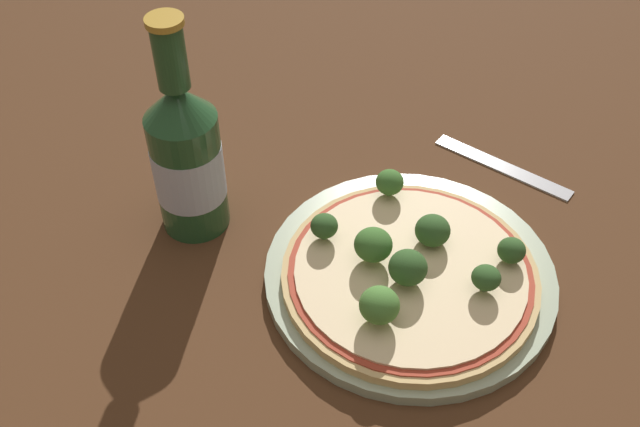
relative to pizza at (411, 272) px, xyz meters
The scene contains 13 objects.
ground_plane 0.03m from the pizza, 97.79° to the left, with size 3.00×3.00×0.00m, color #4C2D19.
plate 0.02m from the pizza, 15.54° to the left, with size 0.28×0.28×0.01m.
pizza is the anchor object (origin of this frame).
broccoli_floret_0 0.04m from the pizza, 13.88° to the right, with size 0.03×0.03×0.03m.
broccoli_floret_1 0.03m from the pizza, behind, with size 0.04×0.04×0.03m.
broccoli_floret_2 0.07m from the pizza, behind, with size 0.04×0.04×0.04m.
broccoli_floret_3 0.05m from the pizza, 95.43° to the left, with size 0.04×0.04×0.03m.
broccoli_floret_4 0.09m from the pizza, 85.14° to the left, with size 0.03×0.03×0.03m.
broccoli_floret_5 0.10m from the pizza, 28.64° to the left, with size 0.03×0.03×0.03m.
broccoli_floret_6 0.09m from the pizza, 65.08° to the right, with size 0.03×0.03×0.03m.
broccoli_floret_7 0.07m from the pizza, 92.11° to the right, with size 0.03×0.03×0.03m.
beer_bottle 0.24m from the pizza, 87.75° to the left, with size 0.07×0.07×0.23m.
fork 0.21m from the pizza, 14.88° to the right, with size 0.06×0.16×0.00m.
Camera 1 is at (-0.45, -0.10, 0.55)m, focal length 42.00 mm.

